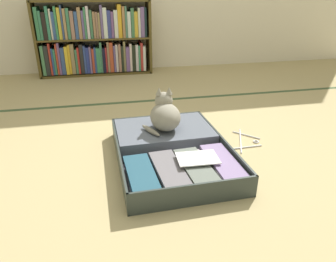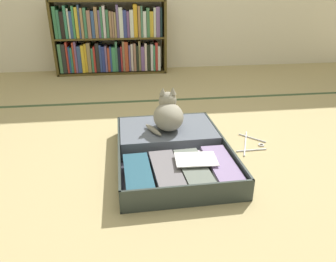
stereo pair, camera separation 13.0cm
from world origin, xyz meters
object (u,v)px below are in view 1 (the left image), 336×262
(bookshelf, at_px, (94,40))
(clothes_hanger, at_px, (246,141))
(open_suitcase, at_px, (171,149))
(black_cat, at_px, (165,115))

(bookshelf, relative_size, clothes_hanger, 3.80)
(open_suitcase, distance_m, black_cat, 0.23)
(bookshelf, distance_m, black_cat, 2.14)
(clothes_hanger, bearing_deg, open_suitcase, -170.02)
(open_suitcase, bearing_deg, clothes_hanger, 9.98)
(clothes_hanger, bearing_deg, black_cat, 173.09)
(bookshelf, relative_size, black_cat, 4.91)
(clothes_hanger, bearing_deg, bookshelf, 114.59)
(open_suitcase, relative_size, clothes_hanger, 2.65)
(black_cat, height_order, clothes_hanger, black_cat)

